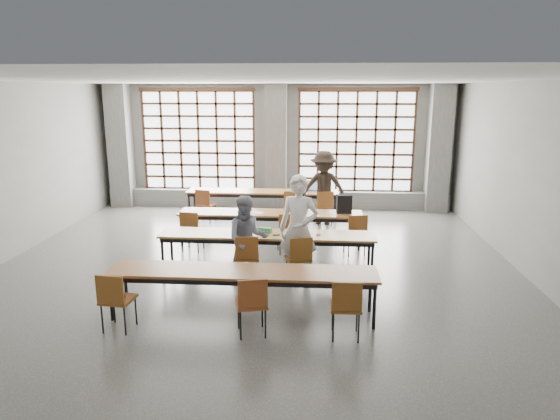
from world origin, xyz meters
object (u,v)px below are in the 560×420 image
Objects in this scene: chair_near_right at (346,303)px; student_male at (299,230)px; chair_mid_right at (356,230)px; mouse at (318,234)px; desk_row_d at (243,274)px; phone at (276,235)px; chair_back_left at (205,202)px; laptop_back at (314,188)px; green_box at (265,230)px; student_back at (324,188)px; desk_row_a at (263,193)px; chair_front_left at (247,254)px; chair_back_mid at (292,204)px; desk_row_c at (267,237)px; chair_back_right at (324,204)px; chair_front_right at (299,255)px; backpack at (344,204)px; chair_mid_left at (191,227)px; plastic_bag at (297,186)px; chair_mid_centre at (288,229)px; chair_near_mid at (252,300)px; desk_row_b at (270,215)px; laptop_front at (298,229)px; red_pouch at (118,296)px; chair_near_left at (115,296)px.

chair_near_right is 0.46× the size of student_male.
mouse is at bearing -126.23° from chair_mid_right.
phone is at bearing 79.18° from desk_row_d.
chair_back_left is 2.41× the size of laptop_back.
phone is at bearing -38.05° from green_box.
student_male reaches higher than student_back.
chair_front_left reaches higher than desk_row_a.
mouse is at bearing -69.98° from desk_row_a.
desk_row_a is 4.55× the size of chair_back_mid.
chair_near_right is (1.84, -6.58, -0.13)m from desk_row_a.
desk_row_c is 3.55m from chair_back_right.
chair_front_right is 2.53m from backpack.
chair_back_mid is at bearing 108.39° from student_male.
chair_back_left reaches higher than desk_row_d.
chair_back_right and chair_mid_left have the same top height.
laptop_back is at bearing 87.41° from chair_front_right.
chair_back_right is 3.60m from phone.
chair_mid_right is at bearing -66.06° from plastic_bag.
chair_mid_centre and chair_near_mid have the same top height.
desk_row_b is 2.09m from chair_back_right.
chair_mid_centre is 2.06× the size of laptop_front.
student_back is 9.30× the size of red_pouch.
chair_front_left is 1.16m from laptop_front.
chair_near_right is at bearing -0.10° from chair_near_mid.
chair_mid_left reaches higher than mouse.
green_box is at bearing -83.25° from desk_row_a.
chair_front_right is 3.52× the size of green_box.
backpack is (0.56, 1.73, 0.18)m from mouse.
chair_back_left is at bearing 179.94° from chair_back_mid.
chair_near_left is 1.00× the size of chair_near_mid.
green_box is at bearing 133.64° from chair_front_right.
laptop_back is 4.13m from mouse.
desk_row_c is 4.55× the size of chair_mid_right.
chair_back_left is 4.74m from chair_front_right.
chair_near_left is 2.06× the size of laptop_front.
laptop_front is at bearing -74.49° from desk_row_a.
desk_row_b is 4.61m from chair_near_left.
plastic_bag is at bearing 84.66° from desk_row_d.
student_male is at bearing 109.15° from chair_near_right.
chair_back_left is at bearing 108.26° from desk_row_d.
chair_back_right is 2.41× the size of laptop_back.
chair_back_left is 2.06× the size of laptop_front.
desk_row_d is 10.94× the size of laptop_back.
student_back is at bearing 87.78° from mouse.
student_male is (-0.02, 0.13, 0.42)m from chair_front_right.
chair_near_left is 7.23m from laptop_back.
desk_row_d is 40.82× the size of mouse.
chair_near_right is at bearing -87.89° from chair_back_right.
desk_row_d is 1.34m from chair_front_left.
desk_row_c is 4.55× the size of chair_front_right.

